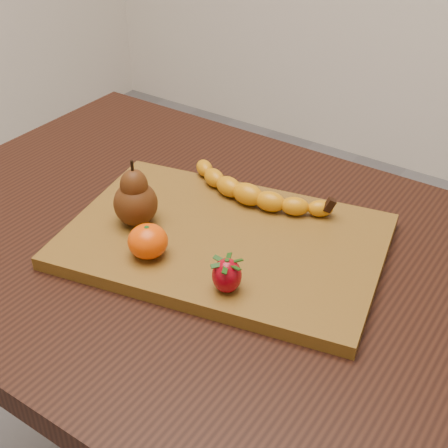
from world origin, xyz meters
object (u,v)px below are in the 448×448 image
Objects in this scene: table at (205,293)px; pear at (135,193)px; cutting_board at (224,241)px; mandarin at (148,241)px.

pear is at bearing -159.72° from table.
pear is (-0.13, -0.04, 0.06)m from cutting_board.
mandarin is at bearing -38.44° from pear.
cutting_board is 8.13× the size of mandarin.
cutting_board is 0.12m from mandarin.
cutting_board is (0.03, 0.01, 0.11)m from table.
table is 9.88× the size of pear.
pear is 1.83× the size of mandarin.
table is 0.17m from mandarin.
pear is at bearing 141.56° from mandarin.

